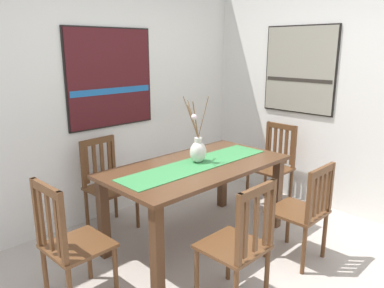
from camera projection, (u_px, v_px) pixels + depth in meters
name	position (u px, v px, depth m)	size (l,w,h in m)	color
ground_plane	(241.00, 280.00, 3.01)	(6.40, 6.40, 0.03)	#B2A89E
wall_back	(107.00, 91.00, 3.95)	(6.40, 0.12, 2.70)	silver
wall_side	(356.00, 92.00, 3.93)	(0.12, 6.40, 2.70)	silver
dining_table	(197.00, 176.00, 3.44)	(1.73, 0.89, 0.76)	#51331E
table_runner	(197.00, 164.00, 3.42)	(1.59, 0.36, 0.01)	#388447
centerpiece_vase	(198.00, 150.00, 3.44)	(0.29, 0.25, 0.64)	silver
chair_0	(70.00, 243.00, 2.61)	(0.43, 0.43, 0.95)	brown
chair_1	(239.00, 244.00, 2.60)	(0.42, 0.42, 0.94)	brown
chair_2	(304.00, 210.00, 3.16)	(0.42, 0.42, 0.88)	brown
chair_3	(274.00, 163.00, 4.36)	(0.42, 0.42, 0.94)	brown
chair_4	(107.00, 183.00, 3.77)	(0.45, 0.45, 0.92)	brown
painting_on_back_wall	(110.00, 78.00, 3.88)	(1.01, 0.05, 1.02)	black
painting_on_side_wall	(300.00, 70.00, 4.27)	(0.05, 0.89, 0.99)	black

